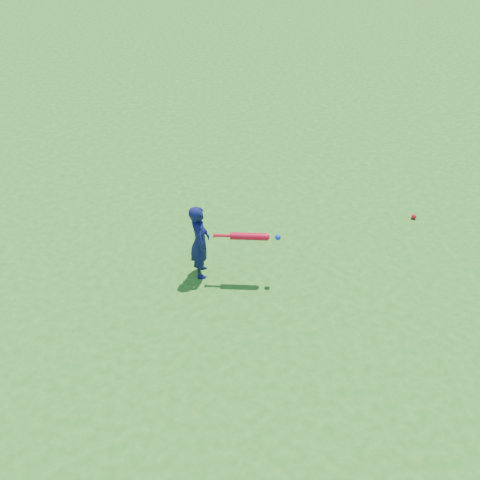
% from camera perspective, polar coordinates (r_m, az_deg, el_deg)
% --- Properties ---
extents(ground, '(80.00, 80.00, 0.00)m').
position_cam_1_polar(ground, '(7.08, -6.02, -2.90)').
color(ground, '#246B19').
rests_on(ground, ground).
extents(child, '(0.26, 0.38, 1.02)m').
position_cam_1_polar(child, '(6.65, -4.31, -0.17)').
color(child, '#0E1244').
rests_on(child, ground).
extents(ground_ball_red, '(0.08, 0.08, 0.08)m').
position_cam_1_polar(ground_ball_red, '(8.33, 18.06, 2.39)').
color(ground_ball_red, red).
rests_on(ground_ball_red, ground).
extents(bat_swing, '(0.82, 0.15, 0.09)m').
position_cam_1_polar(bat_swing, '(6.48, 1.20, 0.38)').
color(bat_swing, red).
rests_on(bat_swing, ground).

